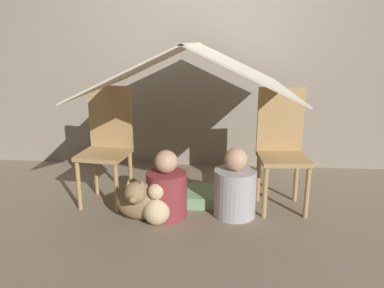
% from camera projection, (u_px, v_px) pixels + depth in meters
% --- Properties ---
extents(ground_plane, '(8.80, 8.80, 0.00)m').
position_uv_depth(ground_plane, '(190.00, 217.00, 2.92)').
color(ground_plane, gray).
extents(wall_back, '(7.00, 0.05, 2.50)m').
position_uv_depth(wall_back, '(200.00, 49.00, 3.85)').
color(wall_back, gray).
rests_on(wall_back, ground_plane).
extents(chair_left, '(0.42, 0.42, 0.97)m').
position_uv_depth(chair_left, '(107.00, 141.00, 3.12)').
color(chair_left, tan).
rests_on(chair_left, ground_plane).
extents(chair_right, '(0.40, 0.40, 0.97)m').
position_uv_depth(chair_right, '(282.00, 145.00, 3.01)').
color(chair_right, tan).
rests_on(chair_right, ground_plane).
extents(sheet_canopy, '(1.46, 1.59, 0.35)m').
position_uv_depth(sheet_canopy, '(192.00, 66.00, 2.82)').
color(sheet_canopy, silver).
extents(person_front, '(0.31, 0.31, 0.54)m').
position_uv_depth(person_front, '(167.00, 190.00, 2.89)').
color(person_front, maroon).
rests_on(person_front, ground_plane).
extents(person_second, '(0.33, 0.33, 0.55)m').
position_uv_depth(person_second, '(235.00, 189.00, 2.91)').
color(person_second, '#B2B2B7').
rests_on(person_second, ground_plane).
extents(dog, '(0.38, 0.37, 0.38)m').
position_uv_depth(dog, '(139.00, 199.00, 2.83)').
color(dog, '#9E7F56').
rests_on(dog, ground_plane).
extents(floor_cushion, '(0.45, 0.36, 0.10)m').
position_uv_depth(floor_cushion, '(189.00, 196.00, 3.20)').
color(floor_cushion, '#7FB27F').
rests_on(floor_cushion, ground_plane).
extents(plush_toy, '(0.21, 0.21, 0.32)m').
position_uv_depth(plush_toy, '(156.00, 208.00, 2.79)').
color(plush_toy, beige).
rests_on(plush_toy, ground_plane).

